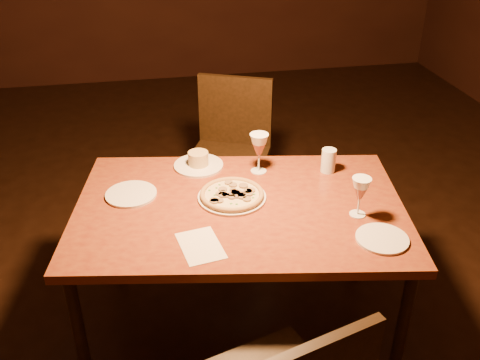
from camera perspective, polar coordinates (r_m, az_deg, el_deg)
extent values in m
plane|color=black|center=(2.90, -4.18, -12.30)|extent=(7.00, 7.00, 0.00)
cube|color=brown|center=(2.25, -0.05, -3.11)|extent=(1.50, 1.10, 0.04)
cylinder|color=black|center=(2.28, -16.56, -16.33)|extent=(0.05, 0.05, 0.70)
cylinder|color=black|center=(2.84, -13.05, -5.16)|extent=(0.05, 0.05, 0.70)
cylinder|color=black|center=(2.30, 16.70, -15.83)|extent=(0.05, 0.05, 0.70)
cylinder|color=black|center=(2.86, 12.55, -4.86)|extent=(0.05, 0.05, 0.70)
cube|color=black|center=(3.14, -1.36, 2.08)|extent=(0.59, 0.59, 0.04)
cube|color=black|center=(3.22, -0.52, 7.43)|extent=(0.42, 0.21, 0.42)
cylinder|color=black|center=(3.16, -5.26, -3.07)|extent=(0.04, 0.04, 0.46)
cylinder|color=black|center=(3.46, -3.50, 0.11)|extent=(0.04, 0.04, 0.46)
cylinder|color=black|center=(3.09, 1.15, -3.89)|extent=(0.04, 0.04, 0.46)
cylinder|color=black|center=(3.38, 2.38, -0.56)|extent=(0.04, 0.04, 0.46)
cylinder|color=white|center=(2.29, -0.87, -1.83)|extent=(0.29, 0.29, 0.01)
cylinder|color=beige|center=(2.28, -0.87, -1.61)|extent=(0.27, 0.27, 0.01)
torus|color=tan|center=(2.28, -0.87, -1.49)|extent=(0.28, 0.28, 0.02)
cylinder|color=white|center=(2.54, -4.44, 1.57)|extent=(0.23, 0.23, 0.01)
cylinder|color=tan|center=(2.52, -4.47, 2.31)|extent=(0.10, 0.10, 0.06)
cylinder|color=white|center=(2.50, 9.42, 2.06)|extent=(0.07, 0.07, 0.11)
cylinder|color=white|center=(2.36, -11.54, -1.49)|extent=(0.22, 0.22, 0.01)
cylinder|color=white|center=(2.11, 14.92, -6.07)|extent=(0.20, 0.20, 0.01)
cube|color=silver|center=(2.02, -4.23, -7.00)|extent=(0.18, 0.23, 0.00)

